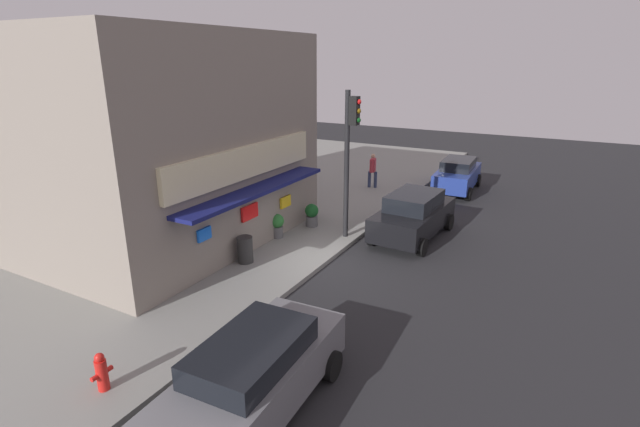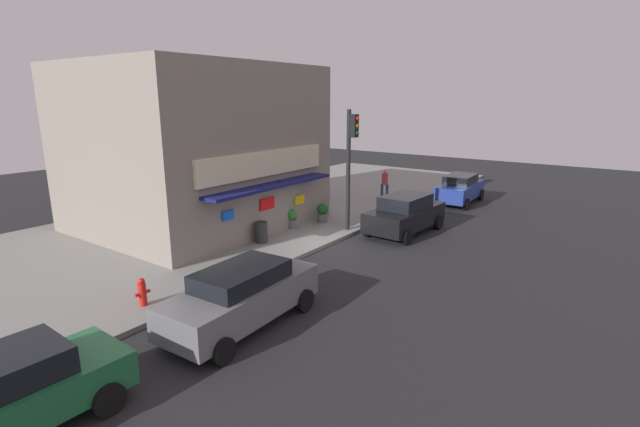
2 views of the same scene
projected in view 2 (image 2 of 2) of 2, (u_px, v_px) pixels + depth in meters
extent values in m
plane|color=#232326|center=(328.00, 247.00, 18.58)|extent=(61.90, 61.90, 0.00)
cube|color=gray|center=(223.00, 222.00, 22.00)|extent=(41.27, 12.15, 0.15)
cube|color=gray|center=(196.00, 147.00, 20.85)|extent=(9.42, 8.23, 7.08)
cube|color=beige|center=(265.00, 163.00, 18.57)|extent=(7.16, 0.16, 1.01)
cube|color=navy|center=(272.00, 185.00, 18.59)|extent=(6.78, 0.90, 0.12)
cube|color=blue|center=(228.00, 215.00, 17.34)|extent=(0.53, 0.08, 0.37)
cube|color=red|center=(267.00, 204.00, 19.04)|extent=(0.82, 0.08, 0.49)
cube|color=yellow|center=(299.00, 200.00, 20.79)|extent=(0.63, 0.08, 0.41)
cylinder|color=black|center=(348.00, 171.00, 19.87)|extent=(0.18, 0.18, 5.22)
cube|color=black|center=(354.00, 126.00, 19.25)|extent=(0.32, 0.28, 0.95)
sphere|color=red|center=(357.00, 119.00, 19.10)|extent=(0.18, 0.18, 0.18)
sphere|color=brown|center=(357.00, 126.00, 19.17)|extent=(0.18, 0.18, 0.18)
sphere|color=#0F4C19|center=(357.00, 133.00, 19.24)|extent=(0.18, 0.18, 0.18)
cylinder|color=red|center=(142.00, 294.00, 12.93)|extent=(0.23, 0.23, 0.66)
sphere|color=red|center=(141.00, 281.00, 12.84)|extent=(0.19, 0.19, 0.19)
cylinder|color=red|center=(137.00, 295.00, 12.79)|extent=(0.12, 0.10, 0.10)
cylinder|color=red|center=(148.00, 291.00, 13.06)|extent=(0.12, 0.10, 0.10)
cylinder|color=#2D2D2D|center=(261.00, 232.00, 18.58)|extent=(0.50, 0.50, 0.86)
cylinder|color=navy|center=(387.00, 191.00, 26.76)|extent=(0.19, 0.19, 0.81)
cylinder|color=navy|center=(382.00, 191.00, 26.88)|extent=(0.19, 0.19, 0.81)
cube|color=#B2333F|center=(385.00, 179.00, 26.64)|extent=(0.50, 0.33, 0.66)
sphere|color=tan|center=(385.00, 171.00, 26.52)|extent=(0.22, 0.22, 0.22)
cylinder|color=#B2333F|center=(386.00, 179.00, 26.87)|extent=(0.12, 0.12, 0.59)
cylinder|color=#B2333F|center=(384.00, 180.00, 26.42)|extent=(0.12, 0.12, 0.59)
cylinder|color=#59595B|center=(292.00, 224.00, 20.66)|extent=(0.42, 0.42, 0.41)
sphere|color=#2D7A33|center=(292.00, 215.00, 20.55)|extent=(0.51, 0.51, 0.51)
cylinder|color=#59595B|center=(322.00, 218.00, 21.67)|extent=(0.46, 0.46, 0.40)
sphere|color=#195623|center=(322.00, 209.00, 21.57)|extent=(0.52, 0.52, 0.52)
cube|color=slate|center=(242.00, 299.00, 11.99)|extent=(4.62, 1.90, 0.86)
cube|color=black|center=(241.00, 276.00, 11.83)|extent=(2.52, 1.54, 0.46)
cylinder|color=black|center=(258.00, 287.00, 13.84)|extent=(0.65, 0.25, 0.64)
cylinder|color=black|center=(304.00, 300.00, 12.93)|extent=(0.65, 0.25, 0.64)
cylinder|color=black|center=(172.00, 330.00, 11.26)|extent=(0.65, 0.25, 0.64)
cylinder|color=black|center=(223.00, 351.00, 10.35)|extent=(0.65, 0.25, 0.64)
cube|color=black|center=(405.00, 217.00, 20.34)|extent=(4.39, 2.06, 0.84)
cube|color=black|center=(406.00, 201.00, 20.17)|extent=(2.40, 1.66, 0.56)
cylinder|color=black|center=(403.00, 216.00, 22.14)|extent=(0.65, 0.25, 0.64)
cylinder|color=black|center=(438.00, 222.00, 21.02)|extent=(0.65, 0.25, 0.64)
cylinder|color=black|center=(368.00, 230.00, 19.85)|extent=(0.65, 0.25, 0.64)
cylinder|color=black|center=(407.00, 238.00, 18.74)|extent=(0.65, 0.25, 0.64)
cylinder|color=black|center=(68.00, 368.00, 9.68)|extent=(0.65, 0.24, 0.64)
cylinder|color=black|center=(108.00, 399.00, 8.69)|extent=(0.65, 0.24, 0.64)
cube|color=navy|center=(460.00, 191.00, 26.11)|extent=(4.26, 1.83, 0.83)
cube|color=black|center=(460.00, 179.00, 25.95)|extent=(2.32, 1.48, 0.48)
cylinder|color=black|center=(453.00, 192.00, 27.84)|extent=(0.65, 0.25, 0.64)
cylinder|color=black|center=(481.00, 195.00, 26.96)|extent=(0.65, 0.25, 0.64)
cylinder|color=black|center=(436.00, 201.00, 25.46)|extent=(0.65, 0.25, 0.64)
cylinder|color=black|center=(466.00, 204.00, 24.58)|extent=(0.65, 0.25, 0.64)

